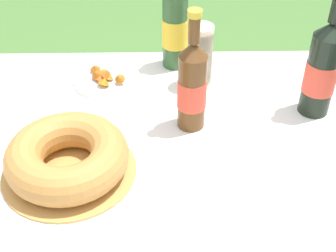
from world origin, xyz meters
name	(u,v)px	position (x,y,z in m)	size (l,w,h in m)	color
garden_table	(167,204)	(0.00, 0.00, 0.68)	(1.84, 1.21, 0.74)	brown
tablecloth	(167,191)	(0.00, 0.00, 0.73)	(1.85, 1.22, 0.10)	white
bundt_cake	(67,157)	(-0.23, 0.05, 0.79)	(0.31, 0.31, 0.09)	tan
cup_stack	(200,56)	(0.10, 0.42, 0.84)	(0.07, 0.07, 0.19)	beige
cider_bottle_green	(175,25)	(0.03, 0.53, 0.88)	(0.08, 0.08, 0.35)	#2D562D
cider_bottle_amber	(192,86)	(0.07, 0.23, 0.87)	(0.07, 0.07, 0.32)	brown
juice_bottle_red	(322,69)	(0.41, 0.28, 0.87)	(0.08, 0.08, 0.34)	black
snack_plate_left	(107,78)	(-0.17, 0.44, 0.76)	(0.20, 0.20, 0.05)	white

